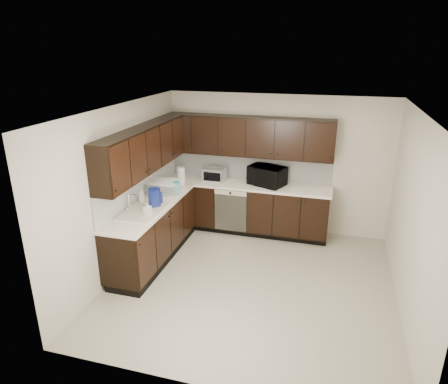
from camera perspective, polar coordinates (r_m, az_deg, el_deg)
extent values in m
plane|color=#ACA68E|center=(6.01, 3.98, -12.80)|extent=(4.00, 4.00, 0.00)
plane|color=white|center=(5.11, 4.66, 11.47)|extent=(4.00, 4.00, 0.00)
cube|color=beige|center=(7.31, 7.48, 3.94)|extent=(4.00, 0.02, 2.50)
cube|color=beige|center=(6.12, -14.36, 0.26)|extent=(0.02, 4.00, 2.50)
cube|color=beige|center=(5.45, 25.40, -3.62)|extent=(0.02, 4.00, 2.50)
cube|color=beige|center=(3.71, -2.15, -12.74)|extent=(4.00, 0.02, 2.50)
cube|color=black|center=(7.38, 3.01, -2.35)|extent=(3.00, 0.60, 0.90)
cube|color=black|center=(6.53, -10.17, -5.73)|extent=(0.60, 2.20, 0.90)
cube|color=black|center=(7.56, 3.01, -5.07)|extent=(3.00, 0.54, 0.10)
cube|color=black|center=(6.70, -9.73, -8.85)|extent=(0.54, 2.20, 0.10)
cube|color=white|center=(7.21, 3.08, 1.11)|extent=(3.03, 0.63, 0.04)
cube|color=white|center=(6.35, -10.43, -1.90)|extent=(0.63, 2.23, 0.04)
cube|color=white|center=(7.40, 3.61, 3.71)|extent=(3.00, 0.02, 0.48)
cube|color=white|center=(6.63, -11.69, 1.37)|extent=(0.02, 2.80, 0.48)
cube|color=black|center=(7.11, 3.45, 7.94)|extent=(3.00, 0.33, 0.70)
cube|color=black|center=(6.26, -11.49, 5.91)|extent=(0.33, 2.47, 0.70)
cube|color=beige|center=(7.14, 0.93, -2.67)|extent=(0.58, 0.02, 0.78)
cube|color=beige|center=(7.01, 0.94, -0.12)|extent=(0.58, 0.03, 0.08)
cylinder|color=black|center=(7.00, 0.90, -0.17)|extent=(0.04, 0.02, 0.04)
cube|color=beige|center=(6.08, -11.49, -2.72)|extent=(0.54, 0.82, 0.03)
cube|color=beige|center=(5.95, -12.29, -4.18)|extent=(0.42, 0.34, 0.16)
cube|color=beige|center=(6.28, -10.62, -2.76)|extent=(0.42, 0.34, 0.16)
cylinder|color=silver|center=(6.14, -13.40, -1.40)|extent=(0.03, 0.03, 0.26)
cylinder|color=silver|center=(6.07, -13.08, -0.40)|extent=(0.14, 0.02, 0.02)
cylinder|color=#B2B2B7|center=(5.94, -12.31, -3.92)|extent=(0.20, 0.20, 0.10)
imported|color=black|center=(7.10, 6.14, 2.34)|extent=(0.73, 0.62, 0.34)
imported|color=gray|center=(5.91, -10.87, -2.34)|extent=(0.10, 0.10, 0.20)
imported|color=gray|center=(6.40, -11.73, -0.41)|extent=(0.11, 0.11, 0.25)
cube|color=silver|center=(7.29, -1.38, 2.54)|extent=(0.41, 0.31, 0.25)
cube|color=white|center=(6.77, -8.63, 0.70)|extent=(0.62, 0.53, 0.20)
cylinder|color=navy|center=(6.19, -9.88, -0.82)|extent=(0.20, 0.20, 0.29)
cylinder|color=#0D9798|center=(6.67, -6.82, 0.56)|extent=(0.10, 0.10, 0.22)
cylinder|color=silver|center=(7.15, -6.16, 2.33)|extent=(0.15, 0.15, 0.31)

